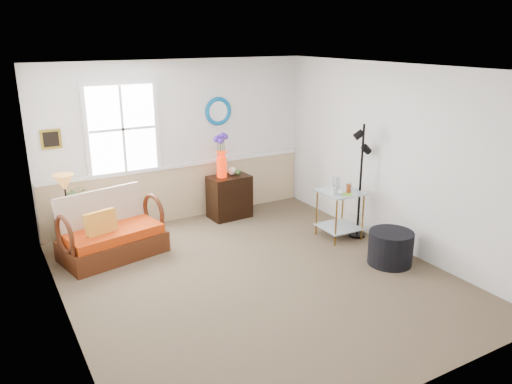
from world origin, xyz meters
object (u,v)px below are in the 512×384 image
side_table (339,214)px  lamp_stand (71,230)px  floor_lamp (360,182)px  ottoman (390,248)px  cabinet (229,197)px  loveseat (111,226)px

side_table → lamp_stand: bearing=156.5°
side_table → floor_lamp: size_ratio=0.42×
lamp_stand → side_table: side_table is taller
side_table → ottoman: (0.02, -1.07, -0.14)m
lamp_stand → side_table: (3.60, -1.57, 0.08)m
floor_lamp → lamp_stand: bearing=176.3°
cabinet → loveseat: bearing=-167.5°
floor_lamp → ottoman: size_ratio=2.92×
lamp_stand → ottoman: lamp_stand is taller
floor_lamp → side_table: bearing=179.2°
floor_lamp → ottoman: bearing=-85.7°
lamp_stand → floor_lamp: size_ratio=0.33×
cabinet → side_table: (1.05, -1.61, 0.01)m
lamp_stand → cabinet: cabinet is taller
lamp_stand → cabinet: (2.56, 0.04, 0.07)m
cabinet → ottoman: cabinet is taller
loveseat → lamp_stand: 0.72m
lamp_stand → side_table: 3.93m
lamp_stand → floor_lamp: 4.27m
lamp_stand → ottoman: (3.62, -2.64, -0.06)m
side_table → ottoman: size_ratio=1.24×
lamp_stand → cabinet: bearing=0.9°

